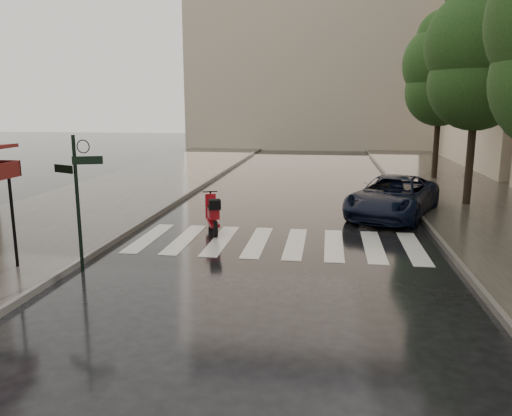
# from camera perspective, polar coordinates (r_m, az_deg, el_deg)

# --- Properties ---
(ground) EXTENTS (120.00, 120.00, 0.00)m
(ground) POSITION_cam_1_polar(r_m,az_deg,el_deg) (9.25, -21.07, -12.96)
(ground) COLOR black
(ground) RESTS_ON ground
(sidewalk_near) EXTENTS (6.00, 60.00, 0.12)m
(sidewalk_near) POSITION_cam_1_polar(r_m,az_deg,el_deg) (21.51, -16.12, 1.35)
(sidewalk_near) COLOR #38332D
(sidewalk_near) RESTS_ON ground
(sidewalk_far) EXTENTS (5.50, 60.00, 0.12)m
(sidewalk_far) POSITION_cam_1_polar(r_m,az_deg,el_deg) (20.49, 24.89, 0.23)
(sidewalk_far) COLOR #38332D
(sidewalk_far) RESTS_ON ground
(curb_near) EXTENTS (0.12, 60.00, 0.16)m
(curb_near) POSITION_cam_1_polar(r_m,az_deg,el_deg) (20.45, -8.31, 1.22)
(curb_near) COLOR #595651
(curb_near) RESTS_ON ground
(curb_far) EXTENTS (0.12, 60.00, 0.16)m
(curb_far) POSITION_cam_1_polar(r_m,az_deg,el_deg) (19.86, 17.14, 0.51)
(curb_far) COLOR #595651
(curb_far) RESTS_ON ground
(crosswalk) EXTENTS (7.85, 3.20, 0.01)m
(crosswalk) POSITION_cam_1_polar(r_m,az_deg,el_deg) (13.85, 2.35, -3.96)
(crosswalk) COLOR silver
(crosswalk) RESTS_ON ground
(signpost) EXTENTS (1.17, 0.29, 3.10)m
(signpost) POSITION_cam_1_polar(r_m,az_deg,el_deg) (11.81, -19.75, 1.72)
(signpost) COLOR black
(signpost) RESTS_ON ground
(backdrop_building) EXTENTS (22.00, 6.00, 20.00)m
(backdrop_building) POSITION_cam_1_polar(r_m,az_deg,el_deg) (45.72, 6.90, 19.43)
(backdrop_building) COLOR #BEAD91
(backdrop_building) RESTS_ON ground
(tree_mid) EXTENTS (3.80, 3.80, 8.34)m
(tree_mid) POSITION_cam_1_polar(r_m,az_deg,el_deg) (20.04, 24.15, 16.00)
(tree_mid) COLOR black
(tree_mid) RESTS_ON sidewalk_far
(tree_far) EXTENTS (3.80, 3.80, 8.16)m
(tree_far) POSITION_cam_1_polar(r_m,az_deg,el_deg) (26.87, 20.45, 14.61)
(tree_far) COLOR black
(tree_far) RESTS_ON sidewalk_far
(scooter) EXTENTS (0.83, 1.67, 1.15)m
(scooter) POSITION_cam_1_polar(r_m,az_deg,el_deg) (14.89, -4.96, -0.80)
(scooter) COLOR black
(scooter) RESTS_ON ground
(parked_car) EXTENTS (3.96, 5.45, 1.38)m
(parked_car) POSITION_cam_1_polar(r_m,az_deg,el_deg) (17.62, 15.39, 1.28)
(parked_car) COLOR black
(parked_car) RESTS_ON ground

